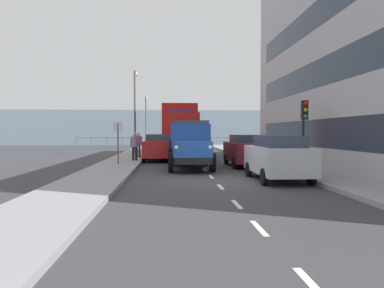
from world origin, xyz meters
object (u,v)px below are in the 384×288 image
pedestrian_with_bag (135,144)px  lamp_post_far (146,116)px  car_silver_kerbside_near (278,157)px  street_sign (118,135)px  traffic_light_near (304,119)px  lorry_cargo_red (179,129)px  lamp_post_promenade (135,104)px  car_red_oppositeside_0 (159,147)px  truck_vintage_blue (190,146)px  pedestrian_near_railing (138,143)px  car_maroon_kerbside_1 (246,150)px

pedestrian_with_bag → lamp_post_far: 19.35m
car_silver_kerbside_near → street_sign: street_sign is taller
car_silver_kerbside_near → traffic_light_near: traffic_light_near is taller
pedestrian_with_bag → lamp_post_far: lamp_post_far is taller
lorry_cargo_red → car_silver_kerbside_near: bearing=104.9°
lamp_post_promenade → lamp_post_far: size_ratio=1.13×
car_red_oppositeside_0 → street_sign: street_sign is taller
truck_vintage_blue → lamp_post_promenade: lamp_post_promenade is taller
pedestrian_near_railing → lorry_cargo_red: bearing=-143.0°
car_red_oppositeside_0 → truck_vintage_blue: bearing=108.2°
truck_vintage_blue → car_maroon_kerbside_1: bearing=-158.7°
lorry_cargo_red → pedestrian_near_railing: size_ratio=4.86×
car_red_oppositeside_0 → pedestrian_near_railing: 1.88m
car_maroon_kerbside_1 → lamp_post_promenade: size_ratio=0.66×
truck_vintage_blue → car_red_oppositeside_0: bearing=-71.8°
lamp_post_far → street_sign: bearing=89.8°
pedestrian_with_bag → car_maroon_kerbside_1: bearing=157.4°
lorry_cargo_red → street_sign: 7.87m
car_maroon_kerbside_1 → car_red_oppositeside_0: (4.84, -4.02, -0.00)m
traffic_light_near → pedestrian_with_bag: bearing=-30.8°
traffic_light_near → lamp_post_promenade: bearing=-52.0°
car_silver_kerbside_near → traffic_light_near: 4.09m
car_maroon_kerbside_1 → pedestrian_near_railing: 8.15m
car_red_oppositeside_0 → traffic_light_near: 9.70m
lamp_post_far → street_sign: 21.56m
car_red_oppositeside_0 → pedestrian_with_bag: pedestrian_with_bag is taller
lamp_post_promenade → lorry_cargo_red: bearing=151.8°
traffic_light_near → lamp_post_far: 25.88m
pedestrian_near_railing → lamp_post_far: bearing=-88.1°
pedestrian_with_bag → lamp_post_promenade: 7.22m
pedestrian_with_bag → street_sign: street_sign is taller
street_sign → lamp_post_far: bearing=-90.2°
car_silver_kerbside_near → pedestrian_with_bag: pedestrian_with_bag is taller
car_silver_kerbside_near → pedestrian_with_bag: 10.23m
lorry_cargo_red → street_sign: lorry_cargo_red is taller
car_maroon_kerbside_1 → lamp_post_far: 22.99m
lorry_cargo_red → pedestrian_with_bag: lorry_cargo_red is taller
car_maroon_kerbside_1 → street_sign: 6.95m
lorry_cargo_red → car_red_oppositeside_0: size_ratio=2.04×
car_silver_kerbside_near → pedestrian_near_railing: pedestrian_near_railing is taller
car_silver_kerbside_near → lamp_post_far: lamp_post_far is taller
lamp_post_promenade → street_sign: lamp_post_promenade is taller
truck_vintage_blue → car_maroon_kerbside_1: size_ratio=1.31×
lamp_post_far → street_sign: size_ratio=2.58×
truck_vintage_blue → lamp_post_promenade: 11.42m
street_sign → car_red_oppositeside_0: bearing=-119.1°
lamp_post_far → street_sign: (0.08, 21.47, -1.97)m
truck_vintage_blue → pedestrian_with_bag: 4.94m
car_red_oppositeside_0 → pedestrian_near_railing: bearing=-39.9°
truck_vintage_blue → traffic_light_near: 5.63m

